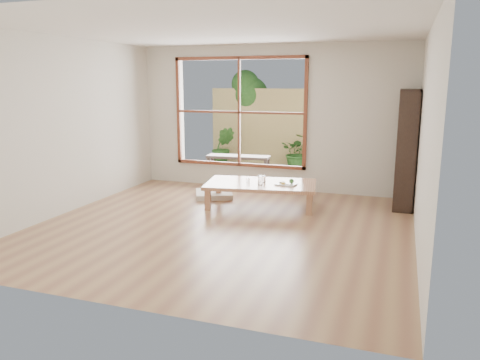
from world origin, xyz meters
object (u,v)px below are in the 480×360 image
object	(u,v)px
low_table	(261,186)
bookshelf	(406,149)
food_tray	(287,183)
garden_bench	(238,158)

from	to	relation	value
low_table	bookshelf	world-z (taller)	bookshelf
low_table	food_tray	distance (m)	0.43
bookshelf	garden_bench	bearing A→B (deg)	156.01
bookshelf	food_tray	bearing A→B (deg)	-157.65
low_table	garden_bench	bearing A→B (deg)	108.51
food_tray	garden_bench	bearing A→B (deg)	132.93
bookshelf	garden_bench	xyz separation A→B (m)	(-3.29, 1.46, -0.54)
food_tray	low_table	bearing A→B (deg)	-175.51
low_table	garden_bench	size ratio (longest dim) A/B	1.39
low_table	bookshelf	size ratio (longest dim) A/B	1.01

